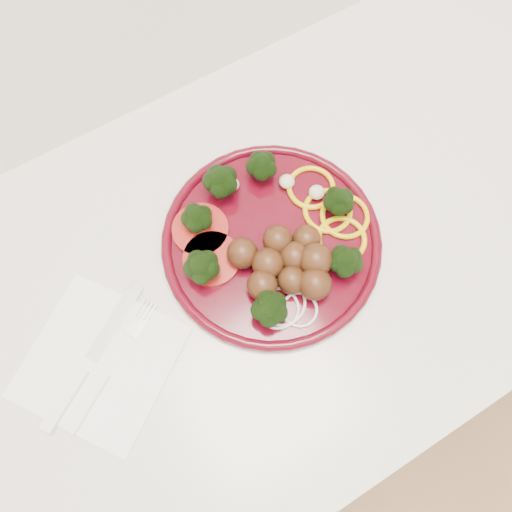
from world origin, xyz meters
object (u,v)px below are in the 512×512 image
plate (272,241)px  napkin (100,361)px  fork (98,387)px  knife (82,374)px

plate → napkin: plate is taller
fork → napkin: bearing=33.3°
plate → fork: (-0.27, -0.05, -0.01)m
plate → knife: plate is taller
plate → napkin: (-0.26, -0.02, -0.02)m
plate → fork: 0.28m
napkin → fork: (-0.01, -0.03, 0.01)m
plate → fork: size_ratio=1.83×
napkin → knife: size_ratio=0.95×
napkin → knife: bearing=-171.3°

